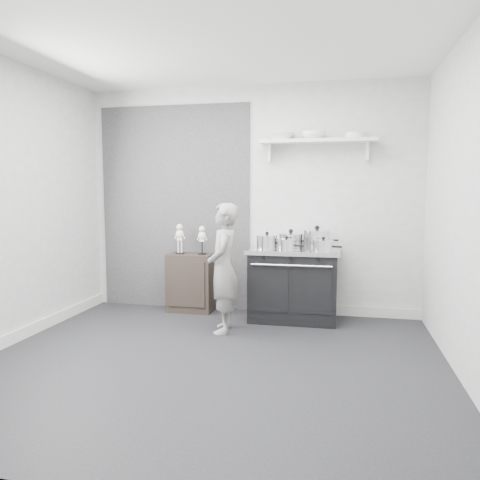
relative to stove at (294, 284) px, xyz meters
name	(u,v)px	position (x,y,z in m)	size (l,w,h in m)	color
ground	(210,362)	(-0.57, -1.48, -0.41)	(4.00, 4.00, 0.00)	black
room_shell	(203,170)	(-0.66, -1.33, 1.23)	(4.02, 3.62, 2.71)	#A9A9A7
wall_shelf	(317,142)	(0.23, 0.20, 1.60)	(1.30, 0.26, 0.24)	silver
stove	(294,284)	(0.00, 0.00, 0.00)	(1.02, 0.64, 0.82)	black
side_cabinet	(191,283)	(-1.26, 0.13, -0.06)	(0.54, 0.32, 0.70)	black
child	(223,268)	(-0.67, -0.60, 0.26)	(0.49, 0.32, 1.34)	gray
pot_front_left	(267,242)	(-0.29, -0.13, 0.48)	(0.32, 0.23, 0.20)	silver
pot_back_left	(291,240)	(-0.05, 0.13, 0.49)	(0.38, 0.29, 0.21)	silver
pot_back_right	(317,239)	(0.25, 0.08, 0.51)	(0.39, 0.31, 0.26)	silver
pot_front_right	(323,246)	(0.33, -0.20, 0.47)	(0.31, 0.22, 0.16)	silver
pot_front_center	(287,245)	(-0.06, -0.18, 0.47)	(0.29, 0.20, 0.16)	silver
skeleton_full	(180,237)	(-1.39, 0.13, 0.50)	(0.12, 0.07, 0.42)	silver
skeleton_torso	(202,238)	(-1.11, 0.13, 0.49)	(0.11, 0.07, 0.39)	silver
bowl_large	(281,137)	(-0.18, 0.19, 1.67)	(0.31, 0.31, 0.08)	white
bowl_small	(313,135)	(0.18, 0.19, 1.67)	(0.27, 0.27, 0.08)	white
plate_stack	(356,136)	(0.65, 0.19, 1.66)	(0.23, 0.23, 0.06)	silver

